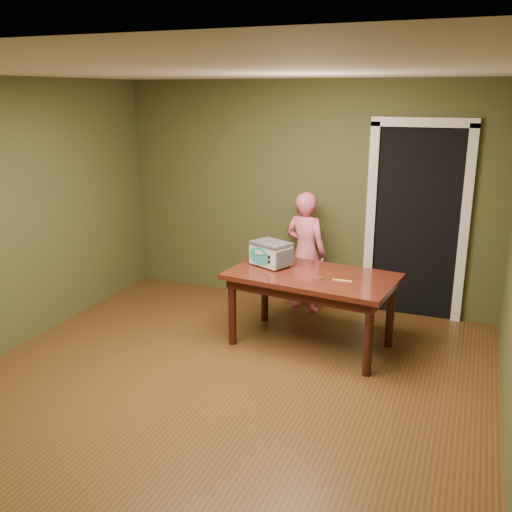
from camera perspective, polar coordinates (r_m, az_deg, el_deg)
The scene contains 8 objects.
floor at distance 4.94m, azimuth -4.26°, elevation -13.71°, with size 5.00×5.00×0.00m, color brown.
room_shell at distance 4.36m, azimuth -4.72°, elevation 6.18°, with size 4.52×5.02×2.61m.
doorway at distance 6.80m, azimuth 16.02°, elevation 3.60°, with size 1.10×0.66×2.25m.
dining_table at distance 5.60m, azimuth 5.60°, elevation -2.77°, with size 1.70×1.09×0.75m.
toy_oven at distance 5.77m, azimuth 1.50°, elevation 0.31°, with size 0.47×0.40×0.25m.
baking_pan at distance 5.41m, azimuth 6.16°, elevation -2.21°, with size 0.10×0.10×0.02m.
spatula at distance 5.40m, azimuth 8.64°, elevation -2.44°, with size 0.18×0.03×0.01m, color #D8D45D.
child at distance 6.51m, azimuth 4.97°, elevation 0.38°, with size 0.51×0.33×1.40m, color #EB6185.
Camera 1 is at (1.90, -3.85, 2.45)m, focal length 40.00 mm.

